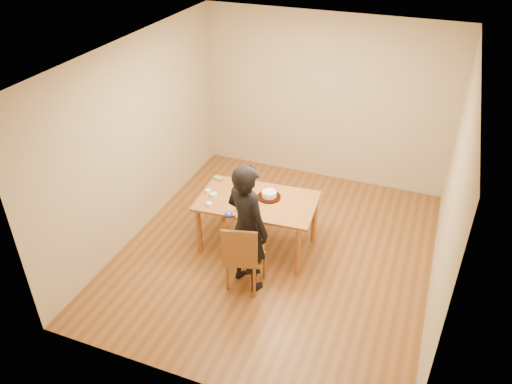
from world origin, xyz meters
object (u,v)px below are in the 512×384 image
(cake_plate, at_px, (269,197))
(person, at_px, (247,228))
(dining_chair, at_px, (246,256))
(dining_table, at_px, (257,201))
(cake, at_px, (269,194))

(cake_plate, xyz_separation_m, person, (0.03, -0.84, 0.08))
(dining_chair, distance_m, person, 0.39)
(cake_plate, bearing_deg, dining_table, -139.73)
(cake_plate, height_order, cake, cake)
(dining_chair, xyz_separation_m, cake, (-0.03, 0.88, 0.35))
(dining_table, relative_size, person, 0.91)
(cake, relative_size, person, 0.12)
(dining_chair, distance_m, cake_plate, 0.93)
(cake, bearing_deg, cake_plate, 0.00)
(person, bearing_deg, dining_table, -54.38)
(dining_chair, height_order, cake_plate, cake_plate)
(person, bearing_deg, cake, -64.25)
(dining_table, xyz_separation_m, dining_chair, (0.15, -0.78, -0.28))
(cake_plate, relative_size, person, 0.18)
(cake_plate, distance_m, person, 0.84)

